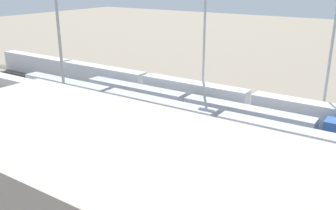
{
  "coord_description": "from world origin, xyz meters",
  "views": [
    {
      "loc": [
        -32.39,
        52.41,
        24.84
      ],
      "look_at": [
        3.98,
        -1.98,
        2.5
      ],
      "focal_mm": 40.27,
      "sensor_mm": 36.0,
      "label": 1
    }
  ],
  "objects_px": {
    "light_mast_1": "(57,16)",
    "light_mast_2": "(205,23)",
    "train_on_track_0": "(193,94)",
    "train_on_track_2": "(218,123)",
    "train_on_track_3": "(181,128)",
    "train_on_track_1": "(234,115)",
    "train_on_track_4": "(331,183)"
  },
  "relations": [
    {
      "from": "train_on_track_4",
      "to": "light_mast_2",
      "type": "relative_size",
      "value": 0.39
    },
    {
      "from": "train_on_track_4",
      "to": "light_mast_2",
      "type": "distance_m",
      "value": 40.27
    },
    {
      "from": "light_mast_1",
      "to": "light_mast_2",
      "type": "xyz_separation_m",
      "value": [
        -10.85,
        -26.63,
        -2.84
      ]
    },
    {
      "from": "train_on_track_0",
      "to": "light_mast_1",
      "type": "xyz_separation_m",
      "value": [
        10.43,
        23.47,
        16.65
      ]
    },
    {
      "from": "train_on_track_3",
      "to": "light_mast_1",
      "type": "distance_m",
      "value": 25.66
    },
    {
      "from": "train_on_track_1",
      "to": "light_mast_1",
      "type": "bearing_deg",
      "value": 40.63
    },
    {
      "from": "train_on_track_3",
      "to": "train_on_track_4",
      "type": "bearing_deg",
      "value": 168.01
    },
    {
      "from": "train_on_track_3",
      "to": "train_on_track_2",
      "type": "bearing_deg",
      "value": -128.05
    },
    {
      "from": "light_mast_1",
      "to": "train_on_track_0",
      "type": "bearing_deg",
      "value": -113.96
    },
    {
      "from": "train_on_track_0",
      "to": "train_on_track_3",
      "type": "bearing_deg",
      "value": 113.69
    },
    {
      "from": "train_on_track_1",
      "to": "train_on_track_0",
      "type": "bearing_deg",
      "value": -24.24
    },
    {
      "from": "light_mast_1",
      "to": "train_on_track_4",
      "type": "bearing_deg",
      "value": -175.1
    },
    {
      "from": "train_on_track_0",
      "to": "train_on_track_4",
      "type": "distance_m",
      "value": 36.15
    },
    {
      "from": "train_on_track_2",
      "to": "train_on_track_0",
      "type": "bearing_deg",
      "value": -43.62
    },
    {
      "from": "train_on_track_0",
      "to": "light_mast_1",
      "type": "relative_size",
      "value": 3.89
    },
    {
      "from": "light_mast_2",
      "to": "train_on_track_2",
      "type": "bearing_deg",
      "value": 127.43
    },
    {
      "from": "train_on_track_3",
      "to": "light_mast_2",
      "type": "height_order",
      "value": "light_mast_2"
    },
    {
      "from": "train_on_track_0",
      "to": "light_mast_2",
      "type": "height_order",
      "value": "light_mast_2"
    },
    {
      "from": "train_on_track_1",
      "to": "light_mast_2",
      "type": "distance_m",
      "value": 19.65
    },
    {
      "from": "train_on_track_2",
      "to": "light_mast_2",
      "type": "height_order",
      "value": "light_mast_2"
    },
    {
      "from": "train_on_track_0",
      "to": "light_mast_2",
      "type": "xyz_separation_m",
      "value": [
        -0.42,
        -3.16,
        13.8
      ]
    },
    {
      "from": "train_on_track_0",
      "to": "light_mast_1",
      "type": "bearing_deg",
      "value": 66.04
    },
    {
      "from": "train_on_track_2",
      "to": "light_mast_1",
      "type": "relative_size",
      "value": 3.11
    },
    {
      "from": "train_on_track_1",
      "to": "train_on_track_4",
      "type": "distance_m",
      "value": 24.22
    },
    {
      "from": "train_on_track_1",
      "to": "light_mast_1",
      "type": "xyz_separation_m",
      "value": [
        21.54,
        18.47,
        17.18
      ]
    },
    {
      "from": "light_mast_1",
      "to": "light_mast_2",
      "type": "relative_size",
      "value": 1.2
    },
    {
      "from": "train_on_track_2",
      "to": "train_on_track_1",
      "type": "bearing_deg",
      "value": -96.95
    },
    {
      "from": "train_on_track_2",
      "to": "train_on_track_3",
      "type": "xyz_separation_m",
      "value": [
        3.91,
        5.0,
        0.03
      ]
    },
    {
      "from": "light_mast_1",
      "to": "train_on_track_3",
      "type": "bearing_deg",
      "value": -153.52
    },
    {
      "from": "train_on_track_2",
      "to": "train_on_track_3",
      "type": "relative_size",
      "value": 0.8
    },
    {
      "from": "train_on_track_1",
      "to": "train_on_track_4",
      "type": "height_order",
      "value": "train_on_track_4"
    },
    {
      "from": "light_mast_1",
      "to": "train_on_track_2",
      "type": "bearing_deg",
      "value": -147.22
    }
  ]
}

